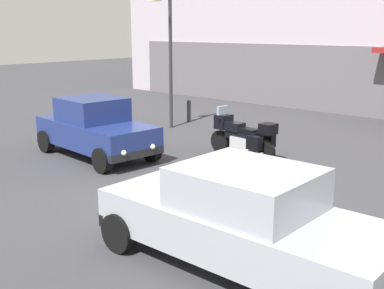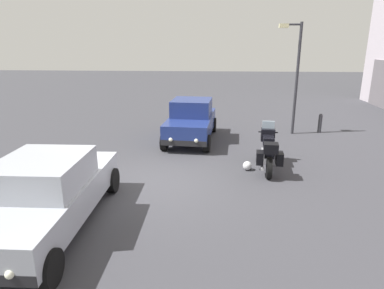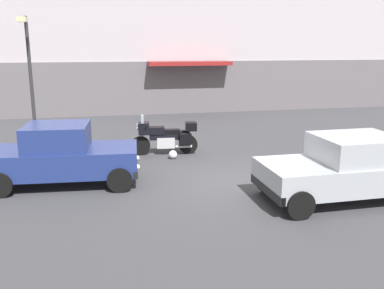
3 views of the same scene
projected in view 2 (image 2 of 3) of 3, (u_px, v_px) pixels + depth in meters
The scene contains 7 objects.
ground_plane at pixel (150, 184), 9.35m from camera, with size 80.00×80.00×0.00m, color #38383D.
motorcycle at pixel (268, 150), 10.31m from camera, with size 2.26×0.83×1.36m.
helmet at pixel (247, 166), 10.36m from camera, with size 0.28×0.28×0.28m, color silver.
car_hatchback_near at pixel (191, 121), 13.41m from camera, with size 3.96×2.04×1.64m.
car_sedan_far at pixel (47, 193), 6.97m from camera, with size 4.60×1.96×1.56m.
streetlamp_curbside at pixel (294, 68), 13.82m from camera, with size 0.28×0.94×4.60m.
bollard_curbside at pixel (320, 123), 14.66m from camera, with size 0.16×0.16×0.84m.
Camera 2 is at (8.54, 1.76, 3.76)m, focal length 31.34 mm.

